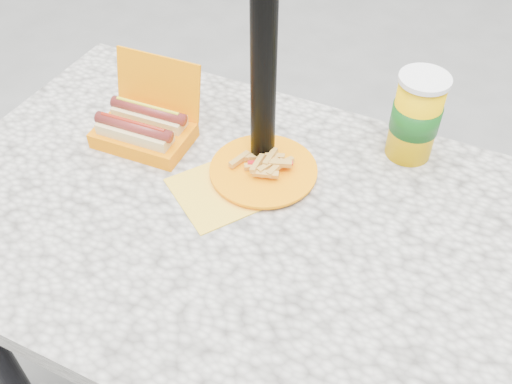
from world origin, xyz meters
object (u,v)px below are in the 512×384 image
at_px(hotdog_box, 144,127).
at_px(soda_cup, 416,117).
at_px(fries_plate, 260,170).
at_px(umbrella_pole, 264,5).

relative_size(hotdog_box, soda_cup, 1.09).
xyz_separation_m(hotdog_box, fries_plate, (0.27, 0.01, -0.02)).
relative_size(umbrella_pole, fries_plate, 6.99).
bearing_deg(umbrella_pole, hotdog_box, -169.04).
height_order(hotdog_box, fries_plate, hotdog_box).
relative_size(hotdog_box, fries_plate, 0.66).
xyz_separation_m(umbrella_pole, fries_plate, (0.01, -0.04, -0.34)).
bearing_deg(soda_cup, fries_plate, -142.23).
bearing_deg(fries_plate, umbrella_pole, 109.17).
bearing_deg(fries_plate, hotdog_box, -178.49).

